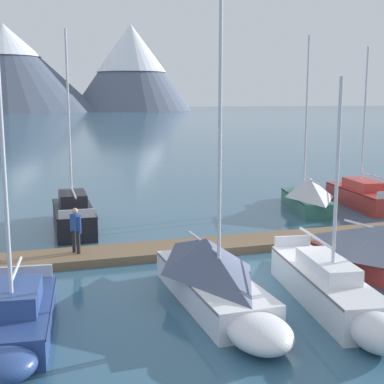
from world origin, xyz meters
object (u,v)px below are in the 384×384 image
Objects in this scene: sailboat_mid_dock_starboard at (214,276)px; sailboat_last_slip at (360,194)px; sailboat_far_berth at (331,289)px; person_on_dock at (76,228)px; sailboat_mid_dock_port at (73,213)px; sailboat_second_berth at (14,320)px; sailboat_end_of_dock at (306,194)px.

sailboat_last_slip is (13.14, 10.99, -0.22)m from sailboat_mid_dock_starboard.
person_on_dock is at bearing 131.10° from sailboat_far_berth.
person_on_dock is (-6.18, 7.09, 0.67)m from sailboat_far_berth.
sailboat_mid_dock_starboard is (2.68, -10.87, 0.14)m from sailboat_mid_dock_port.
sailboat_last_slip reaches higher than sailboat_second_berth.
sailboat_mid_dock_port is 5.29m from person_on_dock.
sailboat_second_berth is 6.64m from person_on_dock.
sailboat_far_berth is (8.51, -0.91, 0.08)m from sailboat_second_berth.
sailboat_end_of_dock is at bearing -179.49° from sailboat_last_slip.
sailboat_last_slip is at bearing 31.71° from sailboat_second_berth.
sailboat_mid_dock_port is at bearing 114.69° from sailboat_far_berth.
sailboat_end_of_dock is at bearing 48.59° from sailboat_mid_dock_starboard.
sailboat_far_berth is 0.75× the size of sailboat_end_of_dock.
sailboat_second_berth is 21.95m from sailboat_last_slip.
sailboat_mid_dock_starboard is 1.01× the size of sailboat_last_slip.
sailboat_mid_dock_starboard is (5.53, 0.54, 0.32)m from sailboat_second_berth.
sailboat_mid_dock_starboard is at bearing -60.40° from person_on_dock.
sailboat_far_berth is 14.10m from sailboat_end_of_dock.
person_on_dock is at bearing -161.86° from sailboat_last_slip.
sailboat_mid_dock_port reaches higher than sailboat_far_berth.
sailboat_mid_dock_starboard reaches higher than person_on_dock.
sailboat_end_of_dock is 1.06× the size of sailboat_last_slip.
sailboat_mid_dock_port is at bearing 76.00° from sailboat_second_berth.
person_on_dock is (-3.20, 5.64, 0.42)m from sailboat_mid_dock_starboard.
sailboat_end_of_dock is (12.35, 0.09, 0.16)m from sailboat_mid_dock_port.
person_on_dock is (-12.87, -5.32, 0.40)m from sailboat_end_of_dock.
sailboat_far_berth is at bearing -48.90° from person_on_dock.
sailboat_last_slip is 5.12× the size of person_on_dock.
sailboat_far_berth is at bearing -6.10° from sailboat_second_berth.
sailboat_far_berth is at bearing -118.31° from sailboat_end_of_dock.
sailboat_mid_dock_port is (2.85, 11.41, 0.18)m from sailboat_second_berth.
sailboat_second_berth is at bearing -110.64° from person_on_dock.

